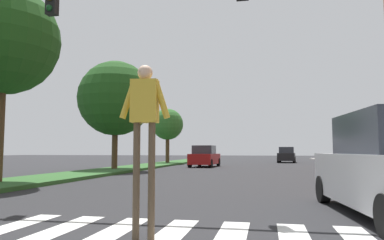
% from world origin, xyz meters
% --- Properties ---
extents(ground_plane, '(140.00, 140.00, 0.00)m').
position_xyz_m(ground_plane, '(0.00, 30.00, 0.00)').
color(ground_plane, '#262628').
extents(crosswalk, '(6.75, 2.20, 0.01)m').
position_xyz_m(crosswalk, '(0.00, 7.43, 0.00)').
color(crosswalk, silver).
rests_on(crosswalk, ground_plane).
extents(median_strip, '(2.82, 64.00, 0.15)m').
position_xyz_m(median_strip, '(-8.08, 28.00, 0.07)').
color(median_strip, '#2D5B28').
rests_on(median_strip, ground_plane).
extents(tree_mid, '(4.09, 4.09, 7.25)m').
position_xyz_m(tree_mid, '(-8.52, 13.54, 5.34)').
color(tree_mid, '#4C3823').
rests_on(tree_mid, median_strip).
extents(tree_far, '(4.71, 4.71, 6.76)m').
position_xyz_m(tree_far, '(-8.31, 23.42, 4.54)').
color(tree_far, '#4C3823').
rests_on(tree_far, median_strip).
extents(tree_distant, '(2.96, 2.96, 5.10)m').
position_xyz_m(tree_distant, '(-8.19, 35.44, 3.74)').
color(tree_distant, '#4C3823').
rests_on(tree_distant, median_strip).
extents(traffic_light_gantry, '(8.87, 0.30, 6.00)m').
position_xyz_m(traffic_light_gantry, '(-4.37, 10.14, 4.36)').
color(traffic_light_gantry, gold).
rests_on(traffic_light_gantry, median_strip).
extents(pedestrian_performer, '(0.75, 0.27, 2.49)m').
position_xyz_m(pedestrian_performer, '(-0.74, 6.99, 1.66)').
color(pedestrian_performer, brown).
rests_on(pedestrian_performer, ground_plane).
extents(sedan_midblock, '(2.01, 4.14, 1.65)m').
position_xyz_m(sedan_midblock, '(-3.76, 30.25, 0.77)').
color(sedan_midblock, maroon).
rests_on(sedan_midblock, ground_plane).
extents(sedan_distant, '(2.16, 4.51, 1.65)m').
position_xyz_m(sedan_distant, '(3.10, 42.32, 0.77)').
color(sedan_distant, black).
rests_on(sedan_distant, ground_plane).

